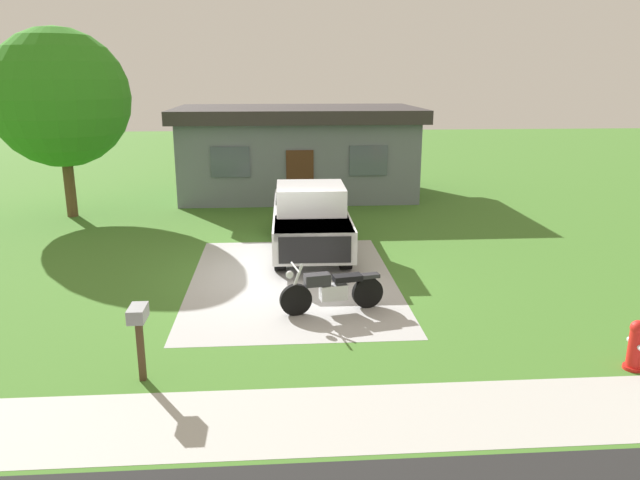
# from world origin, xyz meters

# --- Properties ---
(ground_plane) EXTENTS (80.00, 80.00, 0.00)m
(ground_plane) POSITION_xyz_m (0.00, 0.00, 0.00)
(ground_plane) COLOR #43762A
(driveway_pad) EXTENTS (4.84, 7.01, 0.01)m
(driveway_pad) POSITION_xyz_m (0.00, 0.00, 0.00)
(driveway_pad) COLOR #ACACAC
(driveway_pad) RESTS_ON ground
(sidewalk_strip) EXTENTS (36.00, 1.80, 0.01)m
(sidewalk_strip) POSITION_xyz_m (0.00, -6.00, 0.00)
(sidewalk_strip) COLOR #B4B4AF
(sidewalk_strip) RESTS_ON ground
(motorcycle) EXTENTS (2.19, 0.81, 1.09)m
(motorcycle) POSITION_xyz_m (0.75, -1.95, 0.47)
(motorcycle) COLOR black
(motorcycle) RESTS_ON ground
(pickup_truck) EXTENTS (2.08, 5.66, 1.90)m
(pickup_truck) POSITION_xyz_m (0.57, 2.72, 0.95)
(pickup_truck) COLOR black
(pickup_truck) RESTS_ON ground
(fire_hydrant) EXTENTS (0.32, 0.40, 0.87)m
(fire_hydrant) POSITION_xyz_m (5.55, -4.86, 0.43)
(fire_hydrant) COLOR red
(fire_hydrant) RESTS_ON ground
(mailbox) EXTENTS (0.26, 0.48, 1.26)m
(mailbox) POSITION_xyz_m (-2.54, -4.65, 0.98)
(mailbox) COLOR #4C3823
(mailbox) RESTS_ON ground
(shade_tree) EXTENTS (4.55, 4.55, 6.28)m
(shade_tree) POSITION_xyz_m (-7.43, 7.38, 4.00)
(shade_tree) COLOR brown
(shade_tree) RESTS_ON ground
(neighbor_house) EXTENTS (9.60, 5.60, 3.50)m
(neighbor_house) POSITION_xyz_m (0.51, 10.85, 1.79)
(neighbor_house) COLOR slate
(neighbor_house) RESTS_ON ground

